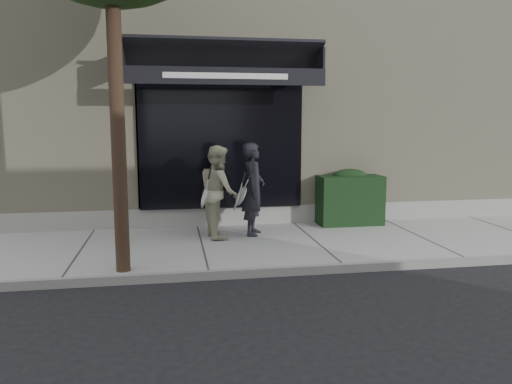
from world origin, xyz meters
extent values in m
plane|color=black|center=(0.00, 0.00, 0.00)|extent=(80.00, 80.00, 0.00)
cube|color=#A2A39D|center=(0.00, 0.00, 0.06)|extent=(20.00, 3.00, 0.12)
cube|color=gray|center=(0.00, -1.55, 0.07)|extent=(20.00, 0.10, 0.14)
cube|color=#C2B894|center=(0.00, 5.00, 2.75)|extent=(14.00, 7.00, 5.50)
cube|color=gray|center=(0.00, 1.70, 0.25)|extent=(14.02, 0.42, 0.50)
cube|color=black|center=(-1.50, 1.55, 1.80)|extent=(3.20, 0.30, 2.60)
cube|color=gray|center=(-3.10, 1.70, 1.80)|extent=(0.08, 0.40, 2.60)
cube|color=gray|center=(0.10, 1.70, 1.80)|extent=(0.08, 0.40, 2.60)
cube|color=gray|center=(-1.50, 1.70, 3.14)|extent=(3.36, 0.40, 0.12)
cube|color=black|center=(-1.50, 1.00, 3.40)|extent=(3.60, 1.03, 0.55)
cube|color=black|center=(-1.50, 0.50, 3.01)|extent=(3.60, 0.05, 0.30)
cube|color=white|center=(-1.50, 0.47, 3.01)|extent=(2.20, 0.01, 0.10)
cube|color=black|center=(-3.28, 1.00, 3.32)|extent=(0.04, 1.00, 0.45)
cube|color=black|center=(0.28, 1.00, 3.32)|extent=(0.04, 1.00, 0.45)
cube|color=black|center=(1.10, 1.25, 0.62)|extent=(1.30, 0.70, 1.00)
ellipsoid|color=black|center=(1.10, 1.25, 1.12)|extent=(0.71, 0.38, 0.27)
cylinder|color=black|center=(-3.20, -1.30, 2.40)|extent=(0.20, 0.20, 4.80)
imported|color=black|center=(-1.00, 0.62, 0.98)|extent=(0.59, 0.72, 1.71)
torus|color=silver|center=(-1.27, 0.33, 0.90)|extent=(0.23, 0.33, 0.28)
cylinder|color=silver|center=(-1.27, 0.33, 0.90)|extent=(0.19, 0.29, 0.24)
cylinder|color=silver|center=(-1.27, 0.33, 0.90)|extent=(0.17, 0.06, 0.10)
cylinder|color=black|center=(-1.27, 0.33, 0.90)|extent=(0.20, 0.08, 0.12)
torus|color=silver|center=(-1.35, 0.29, 0.83)|extent=(0.15, 0.32, 0.30)
cylinder|color=silver|center=(-1.35, 0.29, 0.83)|extent=(0.12, 0.28, 0.26)
cylinder|color=silver|center=(-1.35, 0.29, 0.83)|extent=(0.18, 0.04, 0.07)
cylinder|color=black|center=(-1.35, 0.29, 0.83)|extent=(0.20, 0.06, 0.09)
imported|color=#B0AF8D|center=(-1.65, 0.56, 0.96)|extent=(0.75, 0.90, 1.68)
torus|color=silver|center=(-1.94, 0.20, 0.92)|extent=(0.13, 0.31, 0.30)
cylinder|color=silver|center=(-1.94, 0.20, 0.92)|extent=(0.10, 0.28, 0.26)
cylinder|color=silver|center=(-1.94, 0.20, 0.92)|extent=(0.18, 0.04, 0.06)
cylinder|color=black|center=(-1.94, 0.20, 0.92)|extent=(0.20, 0.05, 0.08)
camera|label=1|loc=(-2.50, -8.39, 2.26)|focal=35.00mm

